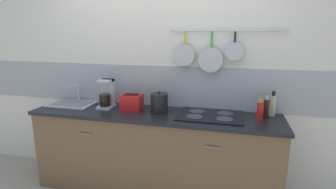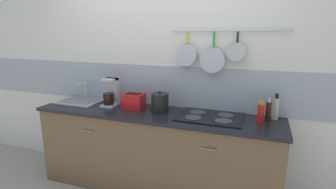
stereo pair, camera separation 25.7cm
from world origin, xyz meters
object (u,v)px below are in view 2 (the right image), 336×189
coffee_maker (111,94)px  bottle_vinegar (268,111)px  toaster (134,101)px  bottle_dish_soap (261,113)px  bottle_cooking_wine (276,108)px  kettle (160,103)px

coffee_maker → bottle_vinegar: coffee_maker is taller
toaster → bottle_vinegar: (1.37, 0.06, 0.01)m
bottle_dish_soap → bottle_cooking_wine: size_ratio=0.84×
bottle_vinegar → coffee_maker: bearing=-178.8°
coffee_maker → bottle_vinegar: (1.67, 0.04, -0.03)m
toaster → kettle: size_ratio=1.05×
kettle → bottle_vinegar: size_ratio=1.01×
toaster → bottle_dish_soap: size_ratio=1.11×
toaster → coffee_maker: bearing=175.6°
toaster → bottle_dish_soap: 1.31m
coffee_maker → toaster: (0.30, -0.02, -0.05)m
coffee_maker → toaster: bearing=-4.4°
bottle_cooking_wine → bottle_dish_soap: bearing=-127.9°
bottle_cooking_wine → bottle_vinegar: bearing=-129.6°
kettle → bottle_vinegar: 1.06m
kettle → bottle_cooking_wine: 1.13m
coffee_maker → bottle_vinegar: bearing=1.2°
toaster → bottle_dish_soap: (1.31, -0.03, 0.01)m
toaster → bottle_cooking_wine: (1.44, 0.14, 0.03)m
bottle_cooking_wine → coffee_maker: bearing=-176.2°
bottle_dish_soap → bottle_vinegar: size_ratio=0.96×
toaster → kettle: kettle is taller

